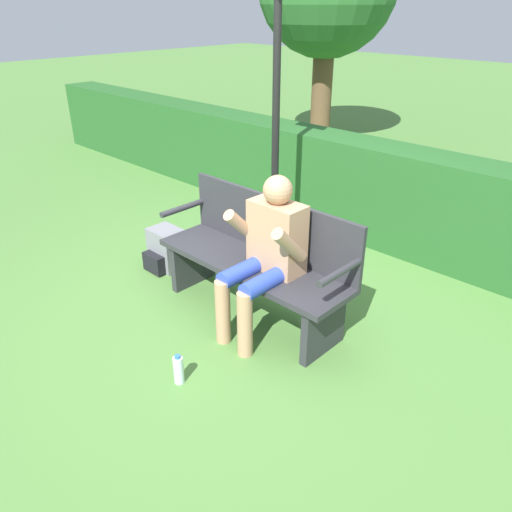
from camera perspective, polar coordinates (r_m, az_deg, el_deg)
ground_plane at (r=4.07m, az=-0.56°, el=-6.57°), size 40.00×40.00×0.00m
hedge_back at (r=5.25m, az=14.41°, el=6.77°), size 12.00×0.50×1.00m
park_bench at (r=3.87m, az=0.14°, el=-0.29°), size 1.66×0.49×0.94m
person_seated at (r=3.56m, az=1.23°, el=0.71°), size 0.54×0.61×1.20m
backpack at (r=4.73m, az=-10.28°, el=0.70°), size 0.32×0.32×0.38m
water_bottle at (r=3.39m, az=-8.84°, el=-12.72°), size 0.07×0.07×0.22m
signpost at (r=4.62m, az=2.27°, el=17.96°), size 0.40×0.09×2.64m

